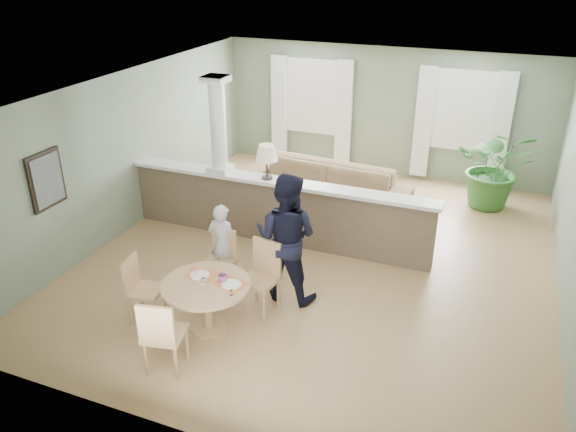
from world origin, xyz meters
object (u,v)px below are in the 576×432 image
at_px(chair_near, 162,333).
at_px(chair_side, 140,286).
at_px(houseplant, 496,168).
at_px(child_person, 223,245).
at_px(chair_far_boy, 221,257).
at_px(dining_table, 207,293).
at_px(sofa, 321,192).
at_px(chair_far_man, 263,273).
at_px(man_person, 286,238).

xyz_separation_m(chair_near, chair_side, (-0.85, 0.79, -0.04)).
distance_m(houseplant, child_person, 5.53).
height_order(chair_far_boy, chair_side, chair_side).
height_order(dining_table, chair_near, chair_near).
distance_m(sofa, child_person, 2.80).
relative_size(chair_far_man, chair_side, 1.09).
height_order(sofa, chair_side, sofa).
height_order(chair_far_man, child_person, child_person).
bearing_deg(man_person, chair_far_boy, 9.15).
distance_m(houseplant, dining_table, 6.23).
distance_m(sofa, chair_far_boy, 2.90).
height_order(dining_table, chair_side, chair_side).
bearing_deg(chair_far_man, chair_far_boy, 169.53).
bearing_deg(houseplant, chair_far_man, -119.85).
distance_m(sofa, chair_far_man, 3.12).
height_order(chair_far_man, man_person, man_person).
xyz_separation_m(sofa, man_person, (0.40, -2.71, 0.47)).
bearing_deg(sofa, chair_far_boy, -95.81).
bearing_deg(chair_side, chair_near, -142.30).
bearing_deg(chair_far_boy, dining_table, -68.93).
relative_size(sofa, houseplant, 2.00).
relative_size(chair_far_man, chair_near, 1.01).
bearing_deg(chair_near, chair_far_man, -119.98).
relative_size(chair_near, chair_side, 1.09).
distance_m(dining_table, chair_near, 0.92).
height_order(chair_near, man_person, man_person).
relative_size(sofa, child_person, 2.48).
xyz_separation_m(houseplant, man_person, (-2.50, -4.28, 0.14)).
distance_m(chair_far_boy, chair_side, 1.24).
bearing_deg(dining_table, man_person, 59.28).
distance_m(chair_far_man, chair_side, 1.61).
relative_size(houseplant, chair_far_man, 1.58).
bearing_deg(man_person, chair_side, 38.72).
relative_size(sofa, chair_side, 3.44).
height_order(houseplant, child_person, houseplant).
distance_m(houseplant, chair_far_boy, 5.61).
bearing_deg(sofa, man_person, -76.49).
distance_m(dining_table, child_person, 1.13).
relative_size(dining_table, child_person, 0.90).
height_order(sofa, chair_near, chair_near).
distance_m(dining_table, chair_side, 0.94).
relative_size(houseplant, man_person, 0.84).
relative_size(houseplant, chair_side, 1.72).
bearing_deg(chair_near, houseplant, -128.45).
relative_size(chair_side, man_person, 0.49).
xyz_separation_m(sofa, chair_side, (-1.17, -3.93, 0.05)).
xyz_separation_m(houseplant, chair_far_man, (-2.69, -4.68, -0.24)).
bearing_deg(chair_side, dining_table, -91.48).
bearing_deg(chair_far_boy, child_person, 107.28).
height_order(chair_near, chair_side, chair_near).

